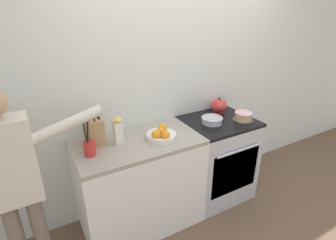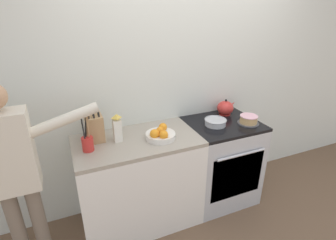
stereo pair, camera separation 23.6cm
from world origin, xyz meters
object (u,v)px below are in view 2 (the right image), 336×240
stove_range (220,161)px  mixing_bowl (215,122)px  knife_block (95,128)px  person_baker (14,168)px  fruit_bowl (160,134)px  tea_kettle (225,108)px  utensil_crock (88,142)px  milk_carton (117,128)px  layer_cake (249,120)px

stove_range → mixing_bowl: mixing_bowl is taller
stove_range → knife_block: (-1.26, 0.13, 0.58)m
knife_block → mixing_bowl: bearing=-7.5°
person_baker → stove_range: bearing=8.2°
fruit_bowl → tea_kettle: bearing=16.3°
fruit_bowl → person_baker: size_ratio=0.17×
mixing_bowl → person_baker: (-1.77, -0.09, -0.02)m
tea_kettle → mixing_bowl: size_ratio=0.99×
utensil_crock → fruit_bowl: utensil_crock is taller
stove_range → tea_kettle: (0.14, 0.19, 0.54)m
utensil_crock → mixing_bowl: bearing=0.7°
knife_block → milk_carton: bearing=-28.1°
fruit_bowl → mixing_bowl: bearing=4.9°
stove_range → mixing_bowl: bearing=-171.5°
tea_kettle → milk_carton: 1.23m
stove_range → mixing_bowl: 0.51m
milk_carton → stove_range: bearing=-2.1°
fruit_bowl → milk_carton: milk_carton is taller
utensil_crock → knife_block: bearing=62.4°
stove_range → layer_cake: 0.56m
layer_cake → mixing_bowl: 0.34m
stove_range → fruit_bowl: (-0.72, -0.07, 0.50)m
utensil_crock → person_baker: (-0.54, -0.07, -0.06)m
tea_kettle → utensil_crock: (-1.49, -0.22, 0.00)m
knife_block → stove_range: bearing=-6.1°
layer_cake → fruit_bowl: fruit_bowl is taller
mixing_bowl → fruit_bowl: bearing=-175.1°
layer_cake → person_baker: (-2.10, 0.01, -0.03)m
knife_block → fruit_bowl: knife_block is taller
stove_range → milk_carton: size_ratio=3.62×
utensil_crock → fruit_bowl: (0.62, -0.04, -0.03)m
tea_kettle → person_baker: bearing=-171.9°
stove_range → milk_carton: 1.23m
stove_range → person_baker: bearing=-176.9°
mixing_bowl → fruit_bowl: (-0.61, -0.05, 0.01)m
milk_carton → layer_cake: bearing=-6.8°
layer_cake → fruit_bowl: (-0.94, 0.05, 0.00)m
tea_kettle → person_baker: (-2.02, -0.29, -0.06)m
tea_kettle → fruit_bowl: (-0.86, -0.25, -0.03)m
tea_kettle → person_baker: size_ratio=0.14×
mixing_bowl → milk_carton: bearing=176.7°
knife_block → person_baker: (-0.63, -0.24, -0.10)m
mixing_bowl → tea_kettle: bearing=38.6°
mixing_bowl → fruit_bowl: fruit_bowl is taller
layer_cake → mixing_bowl: size_ratio=0.98×
layer_cake → milk_carton: 1.31m
mixing_bowl → person_baker: person_baker is taller
person_baker → utensil_crock: bearing=12.7°
mixing_bowl → knife_block: bearing=172.5°
knife_block → tea_kettle: bearing=2.1°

